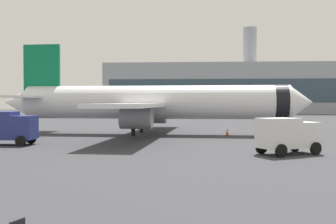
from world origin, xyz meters
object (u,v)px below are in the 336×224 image
airplane_at_gate (153,103)px  safety_cone_mid (141,128)px  service_truck (6,126)px  safety_cone_far (267,137)px  safety_cone_near (227,132)px  cargo_van (288,134)px

airplane_at_gate → safety_cone_mid: bearing=112.6°
airplane_at_gate → service_truck: 16.73m
service_truck → safety_cone_far: service_truck is taller
airplane_at_gate → safety_cone_near: (8.42, -0.43, -3.27)m
cargo_van → safety_cone_near: bearing=100.2°
safety_cone_near → safety_cone_mid: (-10.42, 5.22, 0.00)m
service_truck → safety_cone_far: (23.12, 4.76, -1.20)m
airplane_at_gate → cargo_van: size_ratio=7.42×
safety_cone_near → safety_cone_mid: 11.66m
safety_cone_mid → airplane_at_gate: bearing=-67.4°
safety_cone_near → safety_cone_far: bearing=-64.9°
service_truck → safety_cone_near: size_ratio=6.16×
safety_cone_far → service_truck: bearing=-168.4°
airplane_at_gate → safety_cone_mid: airplane_at_gate is taller
safety_cone_near → cargo_van: bearing=-79.8°
cargo_van → safety_cone_far: cargo_van is taller
safety_cone_near → safety_cone_far: 7.49m
service_truck → safety_cone_far: size_ratio=5.86×
safety_cone_near → airplane_at_gate: bearing=177.1°
safety_cone_mid → safety_cone_far: 18.14m
safety_cone_mid → safety_cone_far: bearing=-41.4°
cargo_van → airplane_at_gate: bearing=124.1°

